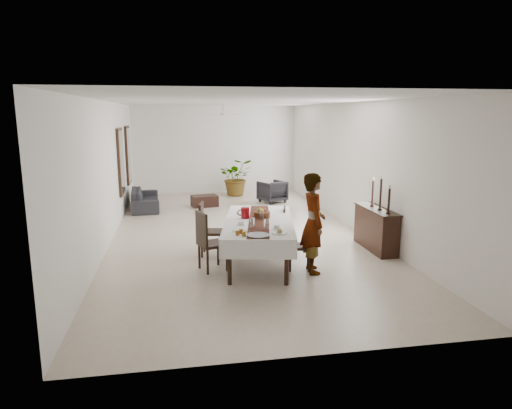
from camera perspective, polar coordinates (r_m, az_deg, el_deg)
name	(u,v)px	position (r m, az deg, el deg)	size (l,w,h in m)	color
floor	(237,233)	(11.40, -2.33, -3.52)	(6.00, 12.00, 0.00)	beige
ceiling	(236,101)	(11.03, -2.47, 12.77)	(6.00, 12.00, 0.02)	silver
wall_back	(215,150)	(17.04, -5.12, 6.84)	(6.00, 0.02, 3.20)	white
wall_front	(306,230)	(5.31, 6.32, -3.19)	(6.00, 0.02, 3.20)	white
wall_left	(109,171)	(11.11, -17.96, 3.95)	(0.02, 12.00, 3.20)	white
wall_right	(354,166)	(11.88, 12.15, 4.69)	(0.02, 12.00, 3.20)	white
dining_table_top	(259,222)	(9.01, 0.37, -2.22)	(1.12, 2.68, 0.06)	black
table_leg_fl	(230,263)	(7.93, -3.33, -7.32)	(0.08, 0.08, 0.78)	black
table_leg_fr	(287,263)	(7.91, 3.85, -7.36)	(0.08, 0.08, 0.78)	black
table_leg_bl	(238,227)	(10.37, -2.27, -2.81)	(0.08, 0.08, 0.78)	black
table_leg_br	(281,227)	(10.36, 3.18, -2.83)	(0.08, 0.08, 0.78)	black
tablecloth_top	(259,221)	(9.00, 0.37, -2.02)	(1.32, 2.88, 0.01)	white
tablecloth_drape_left	(226,228)	(9.07, -3.77, -2.99)	(0.01, 2.88, 0.34)	white
tablecloth_drape_right	(292,229)	(9.06, 4.51, -3.03)	(0.01, 2.88, 0.34)	white
tablecloth_drape_near	(258,250)	(7.66, 0.24, -5.68)	(1.32, 0.01, 0.34)	white
tablecloth_drape_far	(260,213)	(10.44, 0.47, -1.06)	(1.32, 0.01, 0.34)	white
table_runner	(259,220)	(9.00, 0.37, -1.96)	(0.39, 2.79, 0.00)	#562618
red_pitcher	(245,213)	(9.15, -1.36, -1.04)	(0.17, 0.17, 0.22)	maroon
pitcher_handle	(240,213)	(9.15, -1.96, -1.04)	(0.13, 0.13, 0.02)	maroon
wine_glass_near	(266,224)	(8.27, 1.24, -2.50)	(0.08, 0.08, 0.19)	silver
wine_glass_mid	(252,223)	(8.38, -0.44, -2.31)	(0.08, 0.08, 0.19)	white
wine_glass_far	(262,215)	(9.03, 0.73, -1.31)	(0.08, 0.08, 0.19)	white
teacup_right	(277,227)	(8.35, 2.62, -2.82)	(0.10, 0.10, 0.07)	silver
saucer_right	(277,228)	(8.35, 2.62, -3.00)	(0.17, 0.17, 0.01)	silver
teacup_left	(241,223)	(8.62, -1.89, -2.35)	(0.10, 0.10, 0.07)	white
saucer_left	(241,225)	(8.63, -1.89, -2.52)	(0.17, 0.17, 0.01)	white
plate_near_right	(279,233)	(8.03, 2.92, -3.58)	(0.27, 0.27, 0.02)	silver
bread_near_right	(279,231)	(8.02, 2.92, -3.37)	(0.10, 0.10, 0.10)	tan
plate_near_left	(240,230)	(8.20, -2.05, -3.26)	(0.27, 0.27, 0.02)	silver
plate_far_left	(242,213)	(9.61, -1.72, -1.07)	(0.27, 0.27, 0.02)	silver
serving_tray	(258,235)	(7.86, 0.27, -3.87)	(0.40, 0.40, 0.02)	#434348
jam_jar_a	(244,234)	(7.83, -1.54, -3.70)	(0.07, 0.07, 0.08)	#975B16
jam_jar_b	(237,233)	(7.90, -2.33, -3.57)	(0.07, 0.07, 0.08)	brown
jam_jar_c	(241,231)	(8.00, -1.88, -3.37)	(0.07, 0.07, 0.08)	brown
fruit_basket	(262,214)	(9.26, 0.74, -1.24)	(0.34, 0.34, 0.11)	brown
fruit_red	(264,210)	(9.27, 0.95, -0.71)	(0.10, 0.10, 0.10)	maroon
fruit_green	(260,210)	(9.28, 0.47, -0.69)	(0.09, 0.09, 0.09)	olive
fruit_yellow	(262,211)	(9.19, 0.74, -0.81)	(0.09, 0.09, 0.09)	yellow
chair_right_near_seat	(300,246)	(8.71, 5.47, -5.24)	(0.43, 0.43, 0.05)	black
chair_right_near_leg_fl	(309,261)	(8.62, 6.64, -7.08)	(0.04, 0.04, 0.42)	black
chair_right_near_leg_fr	(308,256)	(8.96, 6.53, -6.37)	(0.04, 0.04, 0.42)	black
chair_right_near_leg_bl	(290,261)	(8.61, 4.31, -7.06)	(0.04, 0.04, 0.42)	black
chair_right_near_leg_br	(290,255)	(8.94, 4.28, -6.35)	(0.04, 0.04, 0.42)	black
chair_right_near_back	(310,232)	(8.64, 6.79, -3.40)	(0.43, 0.04, 0.54)	black
chair_right_far_seat	(276,230)	(9.98, 2.52, -3.25)	(0.39, 0.39, 0.04)	black
chair_right_far_leg_fl	(283,242)	(9.87, 3.39, -4.73)	(0.04, 0.04, 0.39)	black
chair_right_far_leg_fr	(284,238)	(10.18, 3.46, -4.23)	(0.04, 0.04, 0.39)	black
chair_right_far_leg_bl	(268,242)	(9.89, 1.52, -4.69)	(0.04, 0.04, 0.39)	black
chair_right_far_leg_br	(269,238)	(10.20, 1.65, -4.19)	(0.04, 0.04, 0.39)	black
chair_right_far_back	(284,219)	(9.91, 3.56, -1.77)	(0.39, 0.04, 0.50)	black
chair_left_near_seat	(213,244)	(8.66, -5.42, -4.94)	(0.48, 0.48, 0.05)	black
chair_left_near_leg_fl	(199,256)	(8.83, -7.10, -6.45)	(0.05, 0.05, 0.48)	black
chair_left_near_leg_fr	(208,262)	(8.49, -6.06, -7.18)	(0.05, 0.05, 0.48)	black
chair_left_near_leg_bl	(218,253)	(8.98, -4.76, -6.10)	(0.05, 0.05, 0.48)	black
chair_left_near_leg_br	(227,259)	(8.64, -3.64, -6.79)	(0.05, 0.05, 0.48)	black
chair_left_near_back	(202,229)	(8.48, -6.82, -3.00)	(0.48, 0.04, 0.61)	black
chair_left_far_seat	(212,232)	(9.57, -5.53, -3.44)	(0.47, 0.47, 0.05)	black
chair_left_far_leg_fl	(204,241)	(9.84, -6.50, -4.61)	(0.05, 0.05, 0.46)	black
chair_left_far_leg_fr	(202,247)	(9.48, -6.79, -5.24)	(0.05, 0.05, 0.46)	black
chair_left_far_leg_bl	(222,241)	(9.80, -4.26, -4.63)	(0.05, 0.05, 0.46)	black
chair_left_far_leg_br	(220,247)	(9.44, -4.47, -5.27)	(0.05, 0.05, 0.46)	black
chair_left_far_back	(201,217)	(9.52, -6.85, -1.56)	(0.47, 0.04, 0.60)	black
woman	(313,223)	(8.47, 7.17, -2.34)	(0.68, 0.45, 1.87)	gray
sideboard_body	(376,230)	(10.27, 14.74, -3.04)	(0.39, 1.47, 0.88)	black
sideboard_top	(377,209)	(10.17, 14.86, -0.56)	(0.43, 1.53, 0.03)	black
candlestick_near_base	(388,213)	(9.69, 16.20, -1.03)	(0.10, 0.10, 0.03)	black
candlestick_near_shaft	(389,201)	(9.64, 16.28, 0.47)	(0.05, 0.05, 0.49)	black
candlestick_near_candle	(390,187)	(9.59, 16.38, 2.14)	(0.04, 0.04, 0.08)	beige
candlestick_mid_base	(380,209)	(10.03, 15.22, -0.56)	(0.10, 0.10, 0.03)	black
candlestick_mid_shaft	(381,194)	(9.97, 15.32, 1.31)	(0.05, 0.05, 0.64)	black
candlestick_mid_candle	(382,177)	(9.92, 15.43, 3.34)	(0.04, 0.04, 0.08)	silver
candlestick_far_base	(372,206)	(10.38, 14.31, -0.13)	(0.10, 0.10, 0.03)	black
candlestick_far_shaft	(373,193)	(10.33, 14.39, 1.42)	(0.05, 0.05, 0.54)	black
candlestick_far_candle	(373,179)	(10.28, 14.47, 3.11)	(0.04, 0.04, 0.08)	white
sofa	(145,199)	(14.60, -13.68, 0.67)	(2.07, 0.81, 0.60)	#2C2A2F
armchair	(272,191)	(15.22, 2.03, 1.64)	(0.77, 0.79, 0.72)	#29262B
coffee_table	(205,201)	(14.63, -6.45, 0.45)	(0.80, 0.53, 0.35)	black
potted_plant	(237,177)	(16.44, -2.45, 3.44)	(1.20, 1.04, 1.33)	#2F5B24
mirror_frame_near	(121,162)	(13.28, -16.53, 5.15)	(0.06, 1.05, 1.85)	black
mirror_glass_near	(122,162)	(13.27, -16.38, 5.16)	(0.01, 0.90, 1.70)	silver
mirror_frame_far	(128,155)	(15.35, -15.68, 5.98)	(0.06, 1.05, 1.85)	black
mirror_glass_far	(129,155)	(15.35, -15.55, 5.99)	(0.01, 0.90, 1.70)	silver
fan_rod	(223,107)	(14.00, -4.13, 12.04)	(0.04, 0.04, 0.20)	silver
fan_hub	(223,114)	(14.00, -4.12, 11.22)	(0.16, 0.16, 0.08)	white
fan_blade_n	(222,114)	(14.35, -4.27, 11.22)	(0.10, 0.55, 0.01)	silver
fan_blade_s	(224,114)	(13.65, -3.96, 11.22)	(0.10, 0.55, 0.01)	silver
fan_blade_e	(235,114)	(14.04, -2.67, 11.24)	(0.55, 0.10, 0.01)	silver
fan_blade_w	(212,114)	(13.97, -5.58, 11.19)	(0.55, 0.10, 0.01)	silver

